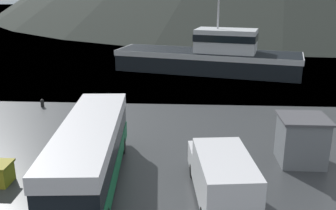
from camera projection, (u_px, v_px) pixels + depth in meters
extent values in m
plane|color=#475B6B|center=(177.00, 12.00, 144.68)|extent=(240.00, 240.00, 0.00)
cube|color=#146B3D|center=(92.00, 167.00, 17.72)|extent=(3.27, 10.30, 0.93)
cube|color=black|center=(90.00, 148.00, 17.42)|extent=(3.21, 10.09, 1.06)
cube|color=silver|center=(89.00, 131.00, 17.17)|extent=(3.27, 10.30, 0.66)
cube|color=black|center=(106.00, 116.00, 22.33)|extent=(2.19, 0.23, 1.43)
cylinder|color=black|center=(84.00, 146.00, 21.22)|extent=(0.37, 0.92, 0.90)
cylinder|color=black|center=(122.00, 146.00, 21.27)|extent=(0.37, 0.92, 0.90)
cube|color=silver|center=(224.00, 180.00, 15.61)|extent=(2.64, 4.52, 2.05)
cube|color=silver|center=(211.00, 158.00, 18.67)|extent=(2.36, 2.08, 1.13)
cube|color=black|center=(215.00, 148.00, 17.54)|extent=(1.83, 0.27, 0.72)
cylinder|color=black|center=(192.00, 171.00, 18.56)|extent=(0.30, 0.72, 0.70)
cylinder|color=black|center=(231.00, 170.00, 18.66)|extent=(0.30, 0.72, 0.70)
cube|color=black|center=(207.00, 61.00, 41.58)|extent=(20.63, 9.93, 2.30)
cube|color=silver|center=(207.00, 54.00, 41.32)|extent=(20.83, 10.03, 0.58)
cube|color=silver|center=(226.00, 41.00, 40.29)|extent=(7.08, 5.09, 2.47)
cube|color=black|center=(226.00, 37.00, 40.17)|extent=(7.23, 5.23, 0.74)
cube|color=slate|center=(301.00, 141.00, 19.90)|extent=(2.28, 2.18, 2.47)
cube|color=#4C4C51|center=(304.00, 118.00, 19.51)|extent=(2.51, 2.40, 0.12)
cube|color=maroon|center=(144.00, 51.00, 53.10)|extent=(6.21, 4.35, 0.77)
cylinder|color=black|center=(42.00, 104.00, 29.57)|extent=(0.26, 0.26, 0.40)
sphere|color=black|center=(42.00, 101.00, 29.48)|extent=(0.30, 0.30, 0.30)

